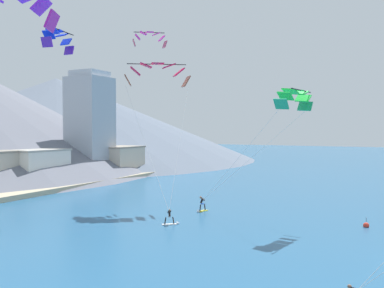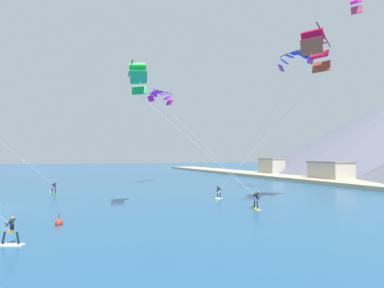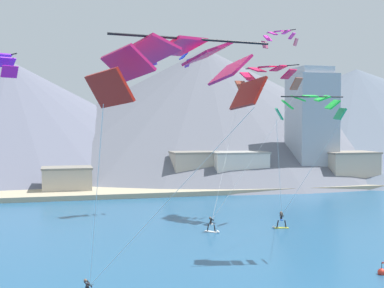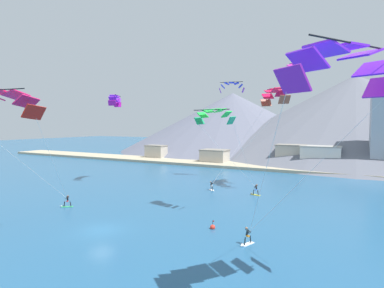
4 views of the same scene
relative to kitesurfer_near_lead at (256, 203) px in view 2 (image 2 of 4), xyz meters
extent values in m
cube|color=yellow|center=(0.19, -0.09, -0.50)|extent=(1.50, 0.79, 0.07)
cylinder|color=black|center=(0.57, -0.19, -0.10)|extent=(0.27, 0.18, 0.75)
cylinder|color=black|center=(-0.19, 0.01, -0.10)|extent=(0.27, 0.18, 0.75)
cube|color=blue|center=(0.19, -0.09, 0.31)|extent=(0.31, 0.36, 0.12)
cylinder|color=black|center=(0.22, 0.02, 0.65)|extent=(0.33, 0.49, 0.63)
cylinder|color=black|center=(0.31, -0.11, 0.83)|extent=(0.22, 0.54, 0.41)
cylinder|color=black|center=(0.08, -0.05, 0.83)|extent=(0.22, 0.54, 0.41)
cylinder|color=black|center=(0.15, -0.25, 0.80)|extent=(0.51, 0.16, 0.03)
sphere|color=#9E7051|center=(0.26, 0.19, 1.03)|extent=(0.23, 0.23, 0.23)
cone|color=white|center=(-0.65, 0.13, -0.44)|extent=(0.38, 0.42, 0.36)
cube|color=white|center=(4.90, -19.50, -0.50)|extent=(0.95, 1.50, 0.07)
cylinder|color=#14232D|center=(5.05, -19.14, -0.12)|extent=(0.19, 0.26, 0.69)
cylinder|color=#14232D|center=(4.75, -19.87, -0.12)|extent=(0.19, 0.26, 0.69)
cube|color=orange|center=(4.90, -19.50, 0.26)|extent=(0.35, 0.31, 0.12)
cylinder|color=#14232D|center=(4.84, -19.48, 0.57)|extent=(0.39, 0.32, 0.59)
cylinder|color=#14232D|center=(4.98, -19.41, 0.74)|extent=(0.49, 0.26, 0.38)
cylinder|color=#14232D|center=(4.89, -19.62, 0.74)|extent=(0.49, 0.26, 0.38)
cylinder|color=black|center=(5.10, -19.59, 0.71)|extent=(0.23, 0.49, 0.03)
sphere|color=#9E7051|center=(4.75, -19.44, 0.95)|extent=(0.21, 0.21, 0.21)
cube|color=white|center=(-7.31, -0.17, -0.50)|extent=(1.27, 1.38, 0.07)
cylinder|color=black|center=(-7.56, 0.14, -0.13)|extent=(0.23, 0.24, 0.68)
cylinder|color=black|center=(-7.05, -0.47, -0.13)|extent=(0.23, 0.24, 0.68)
cube|color=white|center=(-7.31, -0.17, 0.24)|extent=(0.36, 0.35, 0.12)
cylinder|color=black|center=(-7.38, -0.23, 0.55)|extent=(0.43, 0.40, 0.58)
cylinder|color=black|center=(-7.37, -0.08, 0.71)|extent=(0.42, 0.37, 0.37)
cylinder|color=black|center=(-7.23, -0.24, 0.71)|extent=(0.42, 0.37, 0.37)
cylinder|color=black|center=(-7.16, -0.04, 0.69)|extent=(0.36, 0.42, 0.03)
sphere|color=brown|center=(-7.49, -0.32, 0.90)|extent=(0.21, 0.21, 0.21)
cone|color=white|center=(-6.75, -0.83, -0.44)|extent=(0.47, 0.46, 0.36)
cube|color=#33B266|center=(-20.29, -18.50, -0.50)|extent=(1.44, 1.17, 0.07)
cylinder|color=black|center=(-19.96, -18.28, -0.13)|extent=(0.25, 0.22, 0.67)
cylinder|color=black|center=(-20.62, -18.72, -0.13)|extent=(0.25, 0.22, 0.67)
cube|color=red|center=(-20.29, -18.50, 0.24)|extent=(0.34, 0.35, 0.12)
cylinder|color=black|center=(-20.35, -18.41, 0.55)|extent=(0.40, 0.46, 0.57)
cylinder|color=black|center=(-20.21, -18.44, 0.71)|extent=(0.33, 0.44, 0.37)
cylinder|color=black|center=(-20.39, -18.56, 0.71)|extent=(0.33, 0.44, 0.37)
cylinder|color=black|center=(-20.19, -18.65, 0.68)|extent=(0.45, 0.32, 0.03)
sphere|color=brown|center=(-20.44, -18.28, 0.89)|extent=(0.21, 0.21, 0.21)
cone|color=white|center=(-21.01, -18.99, -0.44)|extent=(0.45, 0.47, 0.36)
cube|color=#1FA168|center=(0.22, -11.40, 10.98)|extent=(0.78, 1.49, 1.03)
cube|color=#1EDE41|center=(-0.42, -11.34, 11.73)|extent=(1.05, 1.54, 0.87)
cube|color=#1EDE41|center=(-1.27, -11.21, 12.22)|extent=(1.24, 1.57, 0.60)
cube|color=#1EDE41|center=(-2.23, -11.01, 12.39)|extent=(1.31, 1.58, 0.27)
cube|color=#1EDE41|center=(-3.18, -10.78, 12.22)|extent=(1.33, 1.56, 0.60)
cube|color=#1EDE41|center=(-4.01, -10.55, 11.73)|extent=(1.24, 1.52, 0.87)
cube|color=#1FA168|center=(-4.61, -10.33, 10.98)|extent=(1.03, 1.46, 1.03)
cylinder|color=black|center=(-2.36, -11.62, 12.33)|extent=(5.09, 0.66, 0.10)
cylinder|color=silver|center=(0.30, -5.82, 5.67)|extent=(0.31, 11.17, 9.76)
cylinder|color=silver|center=(-2.33, -5.24, 5.67)|extent=(4.99, 10.02, 9.76)
cube|color=#9B4831|center=(-0.77, 9.38, 14.51)|extent=(2.04, 1.72, 1.41)
cube|color=#E70C40|center=(-0.27, 8.63, 15.60)|extent=(2.26, 2.04, 1.15)
cube|color=#E70C40|center=(0.44, 7.63, 16.32)|extent=(2.37, 2.25, 0.74)
cube|color=#E70C40|center=(1.29, 6.51, 16.57)|extent=(2.39, 2.32, 0.24)
cube|color=#E70C40|center=(2.16, 5.42, 16.32)|extent=(2.33, 2.30, 0.74)
cube|color=#E70C40|center=(2.95, 4.48, 15.60)|extent=(2.17, 2.15, 1.15)
cube|color=#9B4831|center=(3.56, 3.82, 14.51)|extent=(1.92, 1.88, 1.41)
cylinder|color=black|center=(1.95, 7.03, 16.63)|extent=(4.15, 6.05, 0.10)
cylinder|color=silver|center=(-4.04, 4.79, 7.27)|extent=(6.29, 9.71, 13.19)
cylinder|color=silver|center=(-1.70, 1.78, 7.27)|extent=(10.96, 3.69, 13.19)
cylinder|color=silver|center=(-16.74, -23.06, 5.86)|extent=(6.95, 8.87, 10.37)
cylinder|color=silver|center=(-20.25, -24.27, 5.86)|extent=(0.11, 11.28, 10.37)
cube|color=#5A23AB|center=(-6.40, 13.30, 17.48)|extent=(0.68, 1.19, 1.05)
cube|color=#0E29DB|center=(-6.93, 13.22, 18.33)|extent=(1.01, 1.28, 0.90)
cube|color=#0E29DB|center=(-7.74, 13.04, 18.89)|extent=(1.23, 1.32, 0.61)
cube|color=#0E29DB|center=(-8.69, 12.78, 19.09)|extent=(1.30, 1.34, 0.22)
cube|color=#0E29DB|center=(-9.63, 12.49, 18.89)|extent=(1.30, 1.32, 0.61)
cube|color=#0E29DB|center=(-10.41, 12.22, 18.33)|extent=(1.14, 1.26, 0.90)
cube|color=#5A23AB|center=(-10.90, 12.00, 17.48)|extent=(0.85, 1.16, 1.05)
cylinder|color=black|center=(-8.55, 12.31, 19.13)|extent=(4.64, 1.00, 0.10)
cube|color=#BA189E|center=(-27.96, 0.31, 14.47)|extent=(1.44, 1.10, 0.99)
cube|color=#8E1FE0|center=(-27.70, -0.17, 15.28)|extent=(1.59, 1.36, 0.80)
cube|color=#8E1FE0|center=(-27.31, -0.88, 15.83)|extent=(1.67, 1.52, 0.50)
cube|color=#8E1FE0|center=(-26.85, -1.72, 16.02)|extent=(1.69, 1.55, 0.12)
cube|color=#8E1FE0|center=(-26.39, -2.56, 15.83)|extent=(1.67, 1.52, 0.50)
cube|color=#8E1FE0|center=(-25.99, -3.28, 15.28)|extent=(1.59, 1.37, 0.80)
cube|color=#BA189E|center=(-25.73, -3.75, 14.47)|extent=(1.44, 1.10, 0.99)
cylinder|color=black|center=(-26.31, -1.43, 16.02)|extent=(2.33, 4.16, 0.10)
cube|color=#C2496B|center=(2.65, 10.85, 19.69)|extent=(1.10, 0.91, 0.94)
cube|color=#E928B7|center=(2.88, 10.46, 20.44)|extent=(1.29, 1.15, 0.84)
sphere|color=red|center=(0.36, -17.18, -0.38)|extent=(0.56, 0.56, 0.56)
cylinder|color=black|center=(0.36, -17.18, 0.12)|extent=(0.04, 0.04, 0.44)
cube|color=red|center=(0.45, -17.18, 0.30)|extent=(0.18, 0.01, 0.12)
cube|color=tan|center=(-9.73, 29.42, -0.19)|extent=(180.00, 10.00, 0.70)
cube|color=#B7AD9E|center=(-20.58, 31.67, 1.36)|extent=(7.15, 5.32, 3.78)
cube|color=gray|center=(-20.58, 31.67, 3.40)|extent=(7.44, 5.53, 0.30)
cube|color=#B7AD9E|center=(-41.56, 33.19, 1.60)|extent=(6.21, 4.05, 4.27)
cube|color=gray|center=(-41.56, 33.19, 3.89)|extent=(6.46, 4.22, 0.30)
camera|label=1|loc=(-42.71, -20.96, 8.75)|focal=40.00mm
camera|label=2|loc=(24.40, -16.47, 4.41)|focal=28.00mm
camera|label=3|loc=(-22.02, -50.33, 10.38)|focal=50.00mm
camera|label=4|loc=(12.87, -45.66, 10.43)|focal=28.00mm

